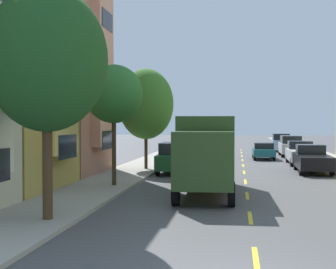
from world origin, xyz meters
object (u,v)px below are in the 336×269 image
(parked_hatchback_orange, at_px, (204,143))
(parked_pickup_white, at_px, (301,153))
(delivery_box_truck, at_px, (207,150))
(parked_pickup_black, at_px, (312,159))
(street_tree_second, at_px, (114,94))
(parked_suv_sky, at_px, (281,142))
(parked_suv_forest, at_px, (175,158))
(parked_wagon_charcoal, at_px, (188,152))
(street_tree_nearest, at_px, (47,60))
(street_tree_third, at_px, (146,104))
(parked_suv_silver, at_px, (291,146))
(moving_teal_sedan, at_px, (263,151))
(parked_sedan_burgundy, at_px, (198,147))

(parked_hatchback_orange, xyz_separation_m, parked_pickup_white, (8.59, -18.43, 0.07))
(delivery_box_truck, xyz_separation_m, parked_pickup_white, (6.19, 16.07, -1.13))
(parked_pickup_white, bearing_deg, parked_pickup_black, -90.78)
(street_tree_second, bearing_deg, parked_hatchback_orange, 86.22)
(parked_suv_sky, distance_m, parked_pickup_black, 22.77)
(parked_pickup_white, relative_size, parked_suv_forest, 1.10)
(parked_suv_sky, bearing_deg, parked_pickup_white, -89.70)
(parked_wagon_charcoal, distance_m, parked_suv_sky, 17.79)
(street_tree_nearest, height_order, street_tree_third, street_tree_nearest)
(parked_hatchback_orange, bearing_deg, parked_suv_forest, -90.24)
(parked_hatchback_orange, bearing_deg, parked_wagon_charcoal, -90.54)
(street_tree_nearest, relative_size, parked_suv_silver, 1.53)
(street_tree_nearest, xyz_separation_m, parked_wagon_charcoal, (2.03, 24.55, -4.38))
(parked_suv_silver, relative_size, moving_teal_sedan, 1.07)
(parked_suv_sky, distance_m, moving_teal_sedan, 12.24)
(parked_wagon_charcoal, height_order, moving_teal_sedan, parked_wagon_charcoal)
(parked_pickup_black, xyz_separation_m, parked_suv_forest, (-8.61, -1.73, 0.16))
(street_tree_second, relative_size, parked_pickup_white, 1.10)
(street_tree_third, bearing_deg, parked_sedan_burgundy, 82.77)
(delivery_box_truck, relative_size, parked_pickup_white, 1.53)
(street_tree_second, xyz_separation_m, delivery_box_truck, (4.59, -1.24, -2.61))
(parked_hatchback_orange, relative_size, parked_pickup_white, 0.76)
(street_tree_second, height_order, parked_wagon_charcoal, street_tree_second)
(parked_sedan_burgundy, xyz_separation_m, parked_suv_forest, (-0.02, -17.92, 0.24))
(parked_hatchback_orange, height_order, moving_teal_sedan, parked_hatchback_orange)
(street_tree_nearest, relative_size, parked_hatchback_orange, 1.82)
(parked_suv_forest, bearing_deg, moving_teal_sedan, 63.95)
(parked_pickup_black, bearing_deg, street_tree_second, -140.41)
(parked_suv_silver, xyz_separation_m, parked_hatchback_orange, (-8.70, 9.75, -0.23))
(street_tree_third, height_order, parked_hatchback_orange, street_tree_third)
(street_tree_second, height_order, parked_suv_silver, street_tree_second)
(parked_wagon_charcoal, relative_size, parked_sedan_burgundy, 1.05)
(parked_suv_forest, height_order, moving_teal_sedan, parked_suv_forest)
(parked_sedan_burgundy, bearing_deg, moving_teal_sedan, -41.57)
(parked_sedan_burgundy, distance_m, parked_suv_forest, 17.92)
(street_tree_third, relative_size, moving_teal_sedan, 1.46)
(delivery_box_truck, height_order, parked_pickup_white, delivery_box_truck)
(street_tree_third, bearing_deg, parked_suv_sky, 65.20)
(delivery_box_truck, distance_m, moving_teal_sedan, 21.22)
(parked_suv_silver, xyz_separation_m, parked_sedan_burgundy, (-8.80, 1.54, -0.24))
(delivery_box_truck, bearing_deg, parked_hatchback_orange, 93.98)
(parked_wagon_charcoal, bearing_deg, parked_suv_sky, 60.86)
(street_tree_second, xyz_separation_m, parked_pickup_white, (10.78, 14.83, -3.74))
(street_tree_third, relative_size, parked_pickup_white, 1.24)
(parked_suv_silver, xyz_separation_m, parked_suv_forest, (-8.81, -16.38, 0.00))
(parked_sedan_burgundy, xyz_separation_m, moving_teal_sedan, (6.10, -5.41, 0.00))
(street_tree_nearest, xyz_separation_m, parked_sedan_burgundy, (2.10, 33.52, -4.44))
(parked_suv_forest, bearing_deg, parked_pickup_white, 41.54)
(parked_wagon_charcoal, relative_size, parked_suv_silver, 0.99)
(delivery_box_truck, xyz_separation_m, parked_suv_forest, (-2.51, 8.36, -0.97))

